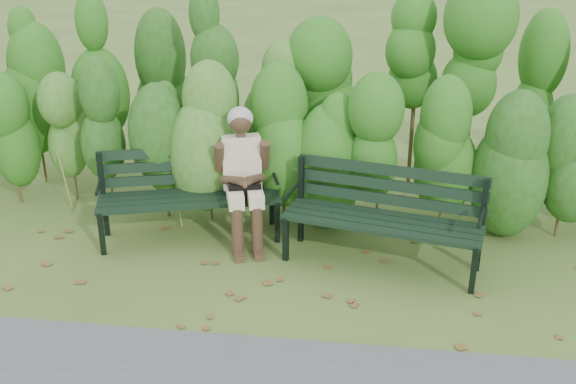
# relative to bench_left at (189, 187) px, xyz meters

# --- Properties ---
(ground) EXTENTS (80.00, 80.00, 0.00)m
(ground) POSITION_rel_bench_left_xyz_m (1.10, -0.83, -0.55)
(ground) COLOR #415C25
(hedge_band) EXTENTS (11.04, 1.67, 2.42)m
(hedge_band) POSITION_rel_bench_left_xyz_m (1.10, 1.03, 0.71)
(hedge_band) COLOR #47381E
(hedge_band) RESTS_ON ground
(leaf_litter) EXTENTS (5.60, 2.13, 0.01)m
(leaf_litter) POSITION_rel_bench_left_xyz_m (1.10, -0.90, -0.54)
(leaf_litter) COLOR brown
(leaf_litter) RESTS_ON ground
(bench_left) EXTENTS (1.94, 1.10, 0.93)m
(bench_left) POSITION_rel_bench_left_xyz_m (0.00, 0.00, 0.00)
(bench_left) COLOR black
(bench_left) RESTS_ON ground
(bench_right) EXTENTS (1.97, 1.02, 0.94)m
(bench_right) POSITION_rel_bench_left_xyz_m (2.02, -0.32, 0.01)
(bench_right) COLOR black
(bench_right) RESTS_ON ground
(seated_woman) EXTENTS (0.61, 0.88, 1.40)m
(seated_woman) POSITION_rel_bench_left_xyz_m (0.58, -0.03, 0.24)
(seated_woman) COLOR beige
(seated_woman) RESTS_ON ground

